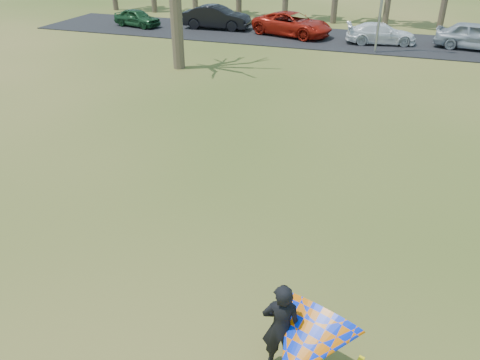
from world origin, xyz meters
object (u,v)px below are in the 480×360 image
(car_0, at_px, (137,18))
(car_2, at_px, (292,24))
(kite_flyer, at_px, (300,345))
(car_1, at_px, (217,17))
(car_3, at_px, (381,34))
(car_4, at_px, (476,36))

(car_0, relative_size, car_2, 0.67)
(car_0, distance_m, kite_flyer, 32.97)
(car_1, bearing_deg, car_3, -97.48)
(car_3, bearing_deg, car_2, 73.42)
(kite_flyer, bearing_deg, car_1, 113.94)
(car_3, height_order, car_4, car_4)
(car_0, bearing_deg, car_3, -77.35)
(kite_flyer, bearing_deg, car_0, 124.51)
(car_1, bearing_deg, car_2, -97.43)
(car_1, xyz_separation_m, car_2, (5.91, -0.55, -0.04))
(car_4, bearing_deg, car_0, 100.12)
(car_2, relative_size, kite_flyer, 2.37)
(car_0, relative_size, car_3, 0.85)
(car_2, bearing_deg, kite_flyer, -148.49)
(car_2, height_order, car_3, car_2)
(car_1, relative_size, car_2, 0.89)
(car_3, distance_m, kite_flyer, 27.20)
(car_2, height_order, kite_flyer, kite_flyer)
(kite_flyer, bearing_deg, car_3, 91.21)
(car_4, bearing_deg, car_1, 96.66)
(car_0, relative_size, kite_flyer, 1.58)
(car_0, height_order, car_1, car_1)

